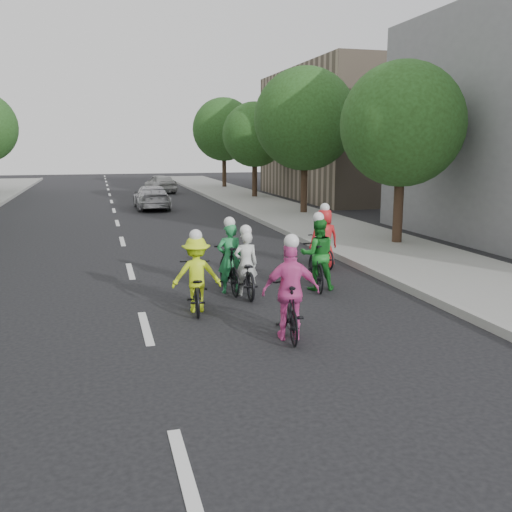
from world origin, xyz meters
name	(u,v)px	position (x,y,z in m)	size (l,w,h in m)	color
ground	(146,328)	(0.00, 0.00, 0.00)	(120.00, 120.00, 0.00)	black
sidewalk_right	(334,230)	(8.00, 10.00, 0.07)	(4.00, 80.00, 0.15)	gray
curb_right	(286,232)	(6.05, 10.00, 0.09)	(0.18, 80.00, 0.18)	#999993
bldg_se	(365,135)	(16.00, 24.00, 4.00)	(10.00, 14.00, 8.00)	gray
tree_r_0	(402,125)	(8.80, 6.60, 3.96)	(4.00, 4.00, 5.97)	black
tree_r_1	(305,119)	(8.80, 15.60, 4.52)	(4.80, 4.80, 6.93)	black
tree_r_2	(255,135)	(8.80, 24.60, 3.96)	(4.00, 4.00, 5.97)	black
tree_r_3	(224,129)	(8.80, 33.60, 4.52)	(4.80, 4.80, 6.93)	black
cyclist_0	(323,245)	(5.20, 4.22, 0.62)	(0.81, 1.62, 1.77)	black
cyclist_1	(196,281)	(1.10, 0.89, 0.61)	(1.05, 1.85, 1.68)	black
cyclist_2	(229,265)	(2.07, 2.17, 0.62)	(0.59, 1.81, 1.74)	black
cyclist_3	(245,271)	(2.36, 1.84, 0.55)	(0.79, 1.95, 1.60)	black
cyclist_4	(290,300)	(2.38, -1.22, 0.68)	(1.05, 1.69, 1.85)	black
cyclist_5	(317,260)	(4.10, 1.91, 0.69)	(0.91, 1.87, 1.82)	black
follow_car_lead	(152,197)	(1.97, 20.29, 0.62)	(1.74, 4.27, 1.24)	#B0B0B5
follow_car_trail	(160,183)	(3.54, 30.91, 0.65)	(1.55, 3.84, 1.31)	silver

